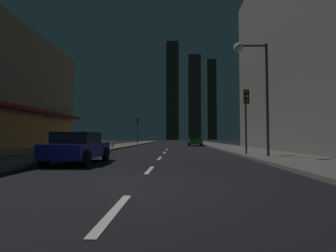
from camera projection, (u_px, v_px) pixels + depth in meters
ground_plane at (171, 146)px, 37.95m from camera, size 78.00×136.00×0.10m
sidewalk_right at (217, 145)px, 37.70m from camera, size 4.00×76.00×0.15m
sidewalk_left at (125, 145)px, 38.23m from camera, size 4.00×76.00×0.15m
lane_marking_center at (160, 158)px, 14.40m from camera, size 0.16×23.00×0.01m
building_apartment_right at (331, 51)px, 21.84m from camera, size 11.00×20.00×17.56m
skyscraper_distant_tall at (173, 91)px, 129.96m from camera, size 6.34×7.88×50.57m
skyscraper_distant_mid at (194, 97)px, 130.96m from camera, size 6.52×5.36×44.45m
skyscraper_distant_short at (211, 100)px, 155.03m from camera, size 5.62×8.33×49.07m
car_parked_near at (78, 147)px, 11.64m from camera, size 1.98×4.24×1.45m
car_parked_far at (195, 141)px, 36.66m from camera, size 1.98×4.24×1.45m
fire_hydrant_far_left at (112, 145)px, 26.53m from camera, size 0.42×0.30×0.65m
traffic_light_near_right at (246, 107)px, 16.22m from camera, size 0.32×0.48×4.20m
traffic_light_far_left at (138, 125)px, 40.89m from camera, size 0.32×0.48×4.20m
street_lamp_right at (252, 71)px, 14.47m from camera, size 1.96×0.56×6.58m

